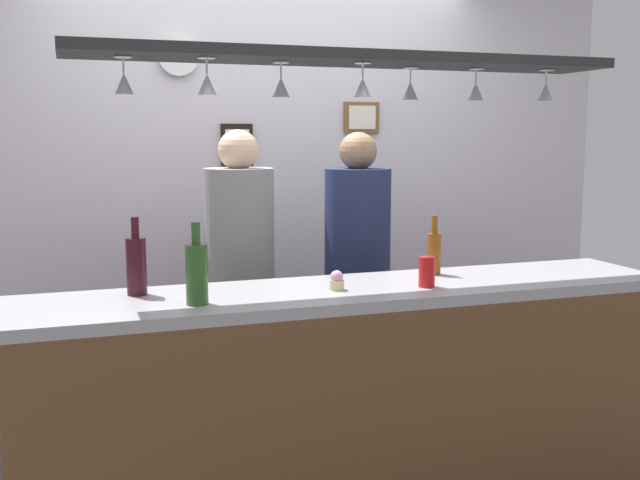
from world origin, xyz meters
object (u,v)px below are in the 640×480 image
at_px(bottle_wine_dark_red, 136,264).
at_px(picture_frame_crest, 237,147).
at_px(bottle_champagne_green, 197,272).
at_px(drink_can, 427,272).
at_px(wall_clock, 178,55).
at_px(person_right_navy_shirt, 357,260).
at_px(person_left_grey_shirt, 240,265).
at_px(picture_frame_upper_small, 362,117).
at_px(bottle_beer_amber_tall, 434,252).
at_px(cupcake, 337,281).

xyz_separation_m(bottle_wine_dark_red, picture_frame_crest, (0.68, 1.28, 0.42)).
relative_size(bottle_champagne_green, drink_can, 2.46).
xyz_separation_m(bottle_wine_dark_red, wall_clock, (0.36, 1.27, 0.91)).
bearing_deg(wall_clock, person_right_navy_shirt, -36.89).
bearing_deg(person_left_grey_shirt, bottle_wine_dark_red, -129.63).
bearing_deg(wall_clock, person_left_grey_shirt, -72.85).
relative_size(drink_can, picture_frame_upper_small, 0.55).
bearing_deg(bottle_champagne_green, bottle_beer_amber_tall, 12.93).
height_order(person_left_grey_shirt, picture_frame_crest, picture_frame_crest).
distance_m(person_left_grey_shirt, person_right_navy_shirt, 0.62).
bearing_deg(wall_clock, cupcake, -74.71).
relative_size(cupcake, picture_frame_crest, 0.30).
relative_size(person_right_navy_shirt, cupcake, 21.09).
bearing_deg(picture_frame_crest, wall_clock, -178.87).
xyz_separation_m(person_left_grey_shirt, person_right_navy_shirt, (0.62, 0.00, -0.01)).
bearing_deg(person_right_navy_shirt, picture_frame_crest, 128.71).
bearing_deg(cupcake, bottle_wine_dark_red, 167.92).
relative_size(person_right_navy_shirt, bottle_wine_dark_red, 5.48).
distance_m(person_left_grey_shirt, bottle_beer_amber_tall, 0.98).
distance_m(bottle_beer_amber_tall, cupcake, 0.55).
height_order(picture_frame_upper_small, wall_clock, wall_clock).
height_order(person_left_grey_shirt, picture_frame_upper_small, picture_frame_upper_small).
bearing_deg(picture_frame_crest, person_right_navy_shirt, -51.29).
bearing_deg(person_left_grey_shirt, cupcake, -76.09).
relative_size(cupcake, picture_frame_upper_small, 0.35).
distance_m(drink_can, picture_frame_upper_small, 1.66).
bearing_deg(cupcake, picture_frame_upper_small, 64.66).
distance_m(bottle_wine_dark_red, picture_frame_crest, 1.50).
bearing_deg(bottle_wine_dark_red, person_left_grey_shirt, 50.37).
relative_size(drink_can, wall_clock, 0.55).
relative_size(person_right_navy_shirt, bottle_beer_amber_tall, 6.33).
xyz_separation_m(bottle_champagne_green, wall_clock, (0.17, 1.50, 0.91)).
height_order(person_left_grey_shirt, drink_can, person_left_grey_shirt).
distance_m(cupcake, picture_frame_crest, 1.52).
height_order(cupcake, picture_frame_upper_small, picture_frame_upper_small).
xyz_separation_m(bottle_beer_amber_tall, picture_frame_upper_small, (0.16, 1.26, 0.61)).
bearing_deg(bottle_beer_amber_tall, bottle_champagne_green, -167.07).
height_order(picture_frame_crest, picture_frame_upper_small, picture_frame_upper_small).
bearing_deg(bottle_beer_amber_tall, person_left_grey_shirt, 137.91).
bearing_deg(picture_frame_crest, bottle_wine_dark_red, -118.05).
bearing_deg(drink_can, person_right_navy_shirt, 86.63).
bearing_deg(wall_clock, drink_can, -63.17).
bearing_deg(bottle_wine_dark_red, bottle_champagne_green, -50.95).
bearing_deg(picture_frame_crest, drink_can, -73.70).
distance_m(bottle_wine_dark_red, cupcake, 0.78).
bearing_deg(bottle_beer_amber_tall, drink_can, -123.19).
distance_m(bottle_wine_dark_red, picture_frame_upper_small, 2.01).
xyz_separation_m(bottle_beer_amber_tall, wall_clock, (-0.91, 1.26, 0.93)).
height_order(person_left_grey_shirt, bottle_beer_amber_tall, person_left_grey_shirt).
bearing_deg(bottle_beer_amber_tall, person_right_navy_shirt, 98.85).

